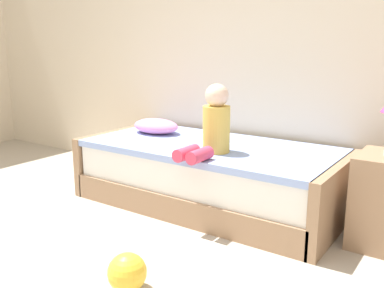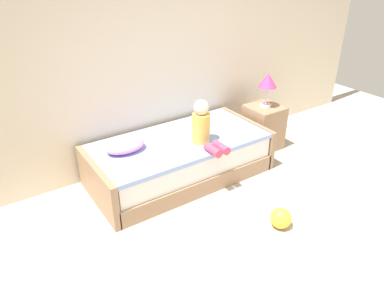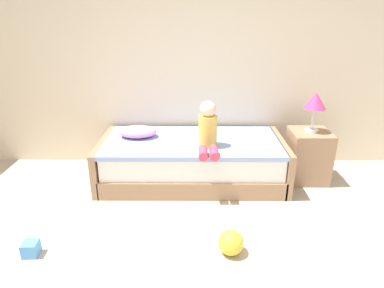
# 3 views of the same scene
# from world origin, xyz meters

# --- Properties ---
(ground_plane) EXTENTS (9.20, 9.20, 0.00)m
(ground_plane) POSITION_xyz_m (0.00, 0.00, 0.00)
(ground_plane) COLOR #B2A899
(wall_rear) EXTENTS (7.20, 0.10, 2.90)m
(wall_rear) POSITION_xyz_m (0.00, 2.60, 1.45)
(wall_rear) COLOR beige
(wall_rear) RESTS_ON ground
(bed) EXTENTS (2.11, 1.00, 0.50)m
(bed) POSITION_xyz_m (-0.00, 2.00, 0.25)
(bed) COLOR #997556
(bed) RESTS_ON ground
(nightstand) EXTENTS (0.44, 0.44, 0.60)m
(nightstand) POSITION_xyz_m (1.35, 2.02, 0.30)
(nightstand) COLOR #997556
(nightstand) RESTS_ON ground
(table_lamp) EXTENTS (0.24, 0.24, 0.45)m
(table_lamp) POSITION_xyz_m (1.35, 2.02, 0.94)
(table_lamp) COLOR silver
(table_lamp) RESTS_ON nightstand
(child_figure) EXTENTS (0.20, 0.51, 0.50)m
(child_figure) POSITION_xyz_m (0.16, 1.77, 0.70)
(child_figure) COLOR gold
(child_figure) RESTS_ON bed
(pillow) EXTENTS (0.44, 0.30, 0.13)m
(pillow) POSITION_xyz_m (-0.64, 2.10, 0.56)
(pillow) COLOR #EA8CC6
(pillow) RESTS_ON bed
(toy_ball) EXTENTS (0.21, 0.21, 0.21)m
(toy_ball) POSITION_xyz_m (0.32, 0.68, 0.10)
(toy_ball) COLOR yellow
(toy_ball) RESTS_ON ground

